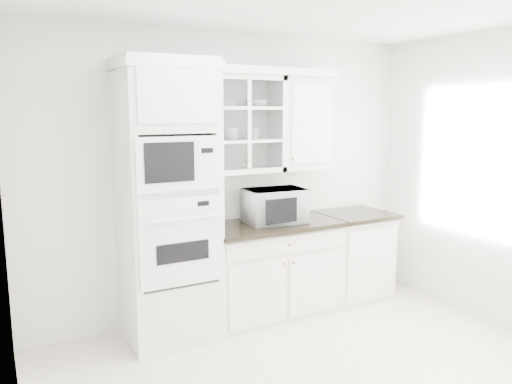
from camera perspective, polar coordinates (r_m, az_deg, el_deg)
room_shell at (r=3.67m, az=6.01°, el=6.14°), size 4.00×3.50×2.70m
oven_column at (r=4.29m, az=-10.02°, el=-1.29°), size 0.76×0.68×2.40m
base_cabinet_run at (r=4.91m, az=1.72°, el=-8.67°), size 1.32×0.67×0.92m
extra_base_cabinet at (r=5.46m, az=10.92°, el=-6.98°), size 0.72×0.67×0.92m
upper_cabinet_glass at (r=4.68m, az=-1.72°, el=7.73°), size 0.80×0.33×0.90m
upper_cabinet_solid at (r=5.02m, az=5.26°, el=7.80°), size 0.55×0.33×0.90m
crown_molding at (r=4.62m, az=-2.80°, el=13.72°), size 2.14×0.38×0.07m
countertop_microwave at (r=4.77m, az=2.09°, el=-1.53°), size 0.60×0.52×0.32m
bowl_a at (r=4.60m, az=-3.56°, el=10.02°), size 0.27×0.27×0.06m
bowl_b at (r=4.74m, az=0.05°, el=10.06°), size 0.21×0.21×0.06m
cup_a at (r=4.62m, az=-2.83°, el=6.63°), size 0.16×0.16×0.11m
cup_b at (r=4.72m, az=-0.26°, el=6.66°), size 0.12×0.12×0.10m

